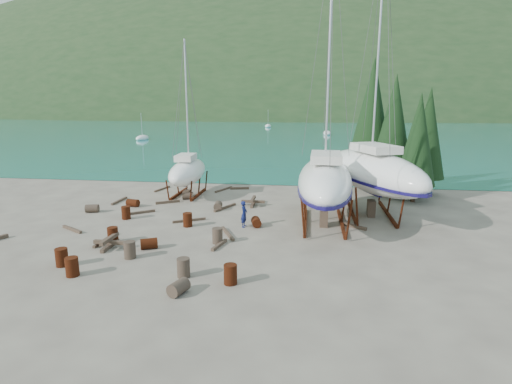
# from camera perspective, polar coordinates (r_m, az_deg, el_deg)

# --- Properties ---
(ground) EXTENTS (600.00, 600.00, 0.00)m
(ground) POSITION_cam_1_polar(r_m,az_deg,el_deg) (24.21, -6.47, -5.95)
(ground) COLOR #62584E
(ground) RESTS_ON ground
(bay_water) EXTENTS (700.00, 700.00, 0.00)m
(bay_water) POSITION_cam_1_polar(r_m,az_deg,el_deg) (337.38, 6.79, 11.13)
(bay_water) COLOR teal
(bay_water) RESTS_ON ground
(far_hill) EXTENTS (800.00, 360.00, 110.00)m
(far_hill) POSITION_cam_1_polar(r_m,az_deg,el_deg) (342.38, 6.80, 11.14)
(far_hill) COLOR #1E371B
(far_hill) RESTS_ON ground
(far_house_left) EXTENTS (6.60, 5.60, 5.60)m
(far_house_left) POSITION_cam_1_polar(r_m,az_deg,el_deg) (222.24, -9.76, 11.12)
(far_house_left) COLOR beige
(far_house_left) RESTS_ON ground
(far_house_center) EXTENTS (6.60, 5.60, 5.60)m
(far_house_center) POSITION_cam_1_polar(r_m,az_deg,el_deg) (213.85, 0.74, 11.25)
(far_house_center) COLOR beige
(far_house_center) RESTS_ON ground
(far_house_right) EXTENTS (6.60, 5.60, 5.60)m
(far_house_right) POSITION_cam_1_polar(r_m,az_deg,el_deg) (213.69, 14.42, 10.86)
(far_house_right) COLOR beige
(far_house_right) RESTS_ON ground
(cypress_near_right) EXTENTS (3.60, 3.60, 10.00)m
(cypress_near_right) POSITION_cam_1_polar(r_m,az_deg,el_deg) (34.96, 19.04, 8.82)
(cypress_near_right) COLOR black
(cypress_near_right) RESTS_ON ground
(cypress_mid_right) EXTENTS (3.06, 3.06, 8.50)m
(cypress_mid_right) POSITION_cam_1_polar(r_m,az_deg,el_deg) (33.41, 22.13, 6.94)
(cypress_mid_right) COLOR black
(cypress_mid_right) RESTS_ON ground
(cypress_back_left) EXTENTS (4.14, 4.14, 11.50)m
(cypress_back_left) POSITION_cam_1_polar(r_m,az_deg,el_deg) (36.64, 16.19, 10.51)
(cypress_back_left) COLOR black
(cypress_back_left) RESTS_ON ground
(cypress_far_right) EXTENTS (3.24, 3.24, 9.00)m
(cypress_far_right) POSITION_cam_1_polar(r_m,az_deg,el_deg) (36.66, 23.31, 7.72)
(cypress_far_right) COLOR black
(cypress_far_right) RESTS_ON ground
(moored_boat_left) EXTENTS (2.00, 5.00, 6.05)m
(moored_boat_left) POSITION_cam_1_polar(r_m,az_deg,el_deg) (89.96, -15.93, 7.41)
(moored_boat_left) COLOR white
(moored_boat_left) RESTS_ON ground
(moored_boat_mid) EXTENTS (2.00, 5.00, 6.05)m
(moored_boat_mid) POSITION_cam_1_polar(r_m,az_deg,el_deg) (102.59, 10.11, 8.27)
(moored_boat_mid) COLOR white
(moored_boat_mid) RESTS_ON ground
(moored_boat_far) EXTENTS (2.00, 5.00, 6.05)m
(moored_boat_far) POSITION_cam_1_polar(r_m,az_deg,el_deg) (133.16, 1.73, 9.38)
(moored_boat_far) COLOR white
(moored_boat_far) RESTS_ON ground
(large_sailboat_near) EXTENTS (3.62, 11.46, 17.93)m
(large_sailboat_near) POSITION_cam_1_polar(r_m,az_deg,el_deg) (25.72, 9.80, 1.70)
(large_sailboat_near) COLOR white
(large_sailboat_near) RESTS_ON ground
(large_sailboat_far) EXTENTS (7.61, 12.47, 19.01)m
(large_sailboat_far) POSITION_cam_1_polar(r_m,az_deg,el_deg) (28.71, 16.27, 2.93)
(large_sailboat_far) COLOR white
(large_sailboat_far) RESTS_ON ground
(small_sailboat_shore) EXTENTS (2.95, 8.06, 12.66)m
(small_sailboat_shore) POSITION_cam_1_polar(r_m,az_deg,el_deg) (34.03, -9.74, 2.94)
(small_sailboat_shore) COLOR white
(small_sailboat_shore) RESTS_ON ground
(worker) EXTENTS (0.47, 0.65, 1.67)m
(worker) POSITION_cam_1_polar(r_m,az_deg,el_deg) (25.15, -1.71, -3.17)
(worker) COLOR #11194B
(worker) RESTS_ON ground
(drum_1) EXTENTS (0.84, 1.02, 0.58)m
(drum_1) POSITION_cam_1_polar(r_m,az_deg,el_deg) (17.04, -11.00, -13.25)
(drum_1) COLOR #2D2823
(drum_1) RESTS_ON ground
(drum_2) EXTENTS (0.96, 0.71, 0.58)m
(drum_2) POSITION_cam_1_polar(r_m,az_deg,el_deg) (31.58, -17.18, -1.50)
(drum_2) COLOR #53200E
(drum_2) RESTS_ON ground
(drum_3) EXTENTS (0.58, 0.58, 0.88)m
(drum_3) POSITION_cam_1_polar(r_m,az_deg,el_deg) (20.10, -24.79, -9.67)
(drum_3) COLOR #53200E
(drum_3) RESTS_ON ground
(drum_5) EXTENTS (0.58, 0.58, 0.88)m
(drum_5) POSITION_cam_1_polar(r_m,az_deg,el_deg) (22.46, -5.53, -6.23)
(drum_5) COLOR #2D2823
(drum_5) RESTS_ON ground
(drum_6) EXTENTS (0.78, 1.00, 0.58)m
(drum_6) POSITION_cam_1_polar(r_m,az_deg,el_deg) (25.38, 0.02, -4.30)
(drum_6) COLOR #53200E
(drum_6) RESTS_ON ground
(drum_7) EXTENTS (0.58, 0.58, 0.88)m
(drum_7) POSITION_cam_1_polar(r_m,az_deg,el_deg) (17.59, -3.67, -11.65)
(drum_7) COLOR #53200E
(drum_7) RESTS_ON ground
(drum_8) EXTENTS (0.58, 0.58, 0.88)m
(drum_8) POSITION_cam_1_polar(r_m,az_deg,el_deg) (28.34, -18.08, -2.82)
(drum_8) COLOR #53200E
(drum_8) RESTS_ON ground
(drum_9) EXTENTS (1.01, 0.80, 0.58)m
(drum_9) POSITION_cam_1_polar(r_m,az_deg,el_deg) (33.00, -9.70, -0.53)
(drum_9) COLOR #2D2823
(drum_9) RESTS_ON ground
(drum_10) EXTENTS (0.58, 0.58, 0.88)m
(drum_10) POSITION_cam_1_polar(r_m,az_deg,el_deg) (23.88, -19.77, -5.78)
(drum_10) COLOR #53200E
(drum_10) RESTS_ON ground
(drum_11) EXTENTS (0.68, 0.94, 0.58)m
(drum_11) POSITION_cam_1_polar(r_m,az_deg,el_deg) (29.48, -5.44, -1.97)
(drum_11) COLOR #2D2823
(drum_11) RESTS_ON ground
(drum_12) EXTENTS (1.04, 0.90, 0.58)m
(drum_12) POSITION_cam_1_polar(r_m,az_deg,el_deg) (22.33, -15.04, -7.13)
(drum_12) COLOR #53200E
(drum_12) RESTS_ON ground
(drum_13) EXTENTS (0.58, 0.58, 0.88)m
(drum_13) POSITION_cam_1_polar(r_m,az_deg,el_deg) (21.48, -26.01, -8.38)
(drum_13) COLOR #53200E
(drum_13) RESTS_ON ground
(drum_14) EXTENTS (0.58, 0.58, 0.88)m
(drum_14) POSITION_cam_1_polar(r_m,az_deg,el_deg) (25.69, -9.74, -3.93)
(drum_14) COLOR #53200E
(drum_14) RESTS_ON ground
(drum_15) EXTENTS (0.99, 0.77, 0.58)m
(drum_15) POSITION_cam_1_polar(r_m,az_deg,el_deg) (30.93, -22.36, -2.18)
(drum_15) COLOR #2D2823
(drum_15) RESTS_ON ground
(drum_16) EXTENTS (0.58, 0.58, 0.88)m
(drum_16) POSITION_cam_1_polar(r_m,az_deg,el_deg) (21.25, -17.58, -7.88)
(drum_16) COLOR #2D2823
(drum_16) RESTS_ON ground
(drum_17) EXTENTS (0.58, 0.58, 0.88)m
(drum_17) POSITION_cam_1_polar(r_m,az_deg,el_deg) (18.49, -10.32, -10.59)
(drum_17) COLOR #2D2823
(drum_17) RESTS_ON ground
(timber_0) EXTENTS (0.68, 2.35, 0.14)m
(timber_0) POSITION_cam_1_polar(r_m,az_deg,el_deg) (37.18, -13.25, 0.44)
(timber_0) COLOR brown
(timber_0) RESTS_ON ground
(timber_1) EXTENTS (1.38, 1.15, 0.19)m
(timber_1) POSITION_cam_1_polar(r_m,az_deg,el_deg) (25.88, 13.97, -4.80)
(timber_1) COLOR brown
(timber_1) RESTS_ON ground
(timber_3) EXTENTS (0.18, 2.46, 0.15)m
(timber_3) POSITION_cam_1_polar(r_m,az_deg,el_deg) (24.37, -20.73, -6.40)
(timber_3) COLOR brown
(timber_3) RESTS_ON ground
(timber_4) EXTENTS (1.90, 1.50, 0.17)m
(timber_4) POSITION_cam_1_polar(r_m,az_deg,el_deg) (29.48, -16.35, -2.84)
(timber_4) COLOR brown
(timber_4) RESTS_ON ground
(timber_5) EXTENTS (1.24, 2.31, 0.16)m
(timber_5) POSITION_cam_1_polar(r_m,az_deg,el_deg) (23.90, -4.06, -5.94)
(timber_5) COLOR brown
(timber_5) RESTS_ON ground
(timber_6) EXTENTS (1.70, 0.58, 0.19)m
(timber_6) POSITION_cam_1_polar(r_m,az_deg,el_deg) (36.39, -2.35, 0.55)
(timber_6) COLOR brown
(timber_6) RESTS_ON ground
(timber_7) EXTENTS (0.56, 1.66, 0.17)m
(timber_7) POSITION_cam_1_polar(r_m,az_deg,el_deg) (22.06, -5.28, -7.54)
(timber_7) COLOR brown
(timber_7) RESTS_ON ground
(timber_8) EXTENTS (1.68, 1.14, 0.19)m
(timber_8) POSITION_cam_1_polar(r_m,az_deg,el_deg) (32.01, -12.50, -1.41)
(timber_8) COLOR brown
(timber_8) RESTS_ON ground
(timber_9) EXTENTS (1.11, 2.49, 0.15)m
(timber_9) POSITION_cam_1_polar(r_m,az_deg,el_deg) (36.07, -4.64, 0.37)
(timber_9) COLOR brown
(timber_9) RESTS_ON ground
(timber_10) EXTENTS (1.21, 2.38, 0.16)m
(timber_10) POSITION_cam_1_polar(r_m,az_deg,el_deg) (29.76, -4.43, -2.22)
(timber_10) COLOR brown
(timber_10) RESTS_ON ground
(timber_11) EXTENTS (1.99, 1.26, 0.15)m
(timber_11) POSITION_cam_1_polar(r_m,az_deg,el_deg) (26.85, -9.52, -4.01)
(timber_11) COLOR brown
(timber_11) RESTS_ON ground
(timber_12) EXTENTS (1.86, 1.19, 0.17)m
(timber_12) POSITION_cam_1_polar(r_m,az_deg,el_deg) (27.09, -24.79, -4.85)
(timber_12) COLOR brown
(timber_12) RESTS_ON ground
(timber_17) EXTENTS (0.22, 2.39, 0.16)m
(timber_17) POSITION_cam_1_polar(r_m,az_deg,el_deg) (33.54, -18.93, -1.19)
(timber_17) COLOR brown
(timber_17) RESTS_ON ground
(timber_pile_fore) EXTENTS (1.80, 1.80, 0.60)m
(timber_pile_fore) POSITION_cam_1_polar(r_m,az_deg,el_deg) (23.14, -20.16, -6.76)
(timber_pile_fore) COLOR brown
(timber_pile_fore) RESTS_ON ground
(timber_pile_aft) EXTENTS (1.80, 1.80, 0.60)m
(timber_pile_aft) POSITION_cam_1_polar(r_m,az_deg,el_deg) (30.55, -0.43, -1.37)
(timber_pile_aft) COLOR brown
(timber_pile_aft) RESTS_ON ground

